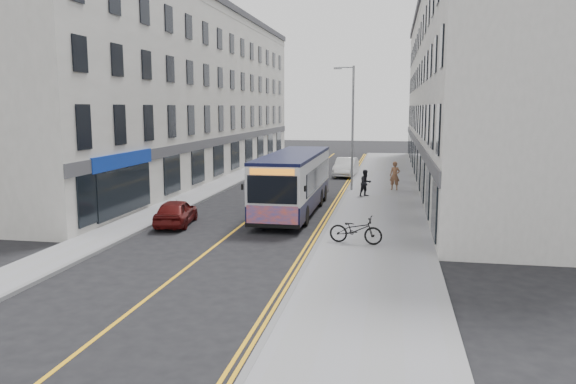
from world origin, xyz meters
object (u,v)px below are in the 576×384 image
at_px(bicycle, 356,230).
at_px(pedestrian_near, 395,176).
at_px(car_white, 346,167).
at_px(city_bus, 294,180).
at_px(car_maroon, 176,212).
at_px(streetlamp, 351,124).
at_px(pedestrian_far, 366,183).

distance_m(bicycle, pedestrian_near, 15.08).
bearing_deg(bicycle, car_white, 14.02).
relative_size(city_bus, car_maroon, 2.92).
height_order(streetlamp, pedestrian_far, streetlamp).
bearing_deg(car_white, car_maroon, -103.85).
xyz_separation_m(pedestrian_far, car_maroon, (-8.24, -9.50, -0.30)).
bearing_deg(car_maroon, car_white, -114.88).
xyz_separation_m(pedestrian_far, car_white, (-2.06, 10.66, -0.20)).
bearing_deg(streetlamp, pedestrian_near, 11.22).
bearing_deg(car_maroon, pedestrian_far, -138.77).
height_order(streetlamp, car_white, streetlamp).
height_order(pedestrian_near, car_white, pedestrian_near).
distance_m(streetlamp, car_maroon, 14.43).
bearing_deg(pedestrian_far, pedestrian_near, 21.13).
xyz_separation_m(city_bus, pedestrian_near, (5.15, 8.38, -0.64)).
bearing_deg(streetlamp, car_maroon, -120.89).
bearing_deg(bicycle, pedestrian_near, 2.54).
xyz_separation_m(bicycle, pedestrian_far, (-0.21, 11.99, 0.25)).
distance_m(streetlamp, pedestrian_near, 4.40).
bearing_deg(bicycle, pedestrian_far, 9.30).
relative_size(pedestrian_far, car_white, 0.36).
relative_size(streetlamp, pedestrian_far, 5.00).
bearing_deg(pedestrian_near, city_bus, -110.84).
height_order(bicycle, car_maroon, car_maroon).
distance_m(streetlamp, car_white, 9.04).
height_order(city_bus, car_maroon, city_bus).
bearing_deg(car_maroon, bicycle, 155.77).
distance_m(city_bus, pedestrian_near, 9.86).
bearing_deg(city_bus, car_white, 85.11).
distance_m(pedestrian_near, car_white, 8.54).
xyz_separation_m(streetlamp, car_maroon, (-7.15, -11.95, -3.76)).
xyz_separation_m(pedestrian_near, car_white, (-3.78, 7.65, -0.32)).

